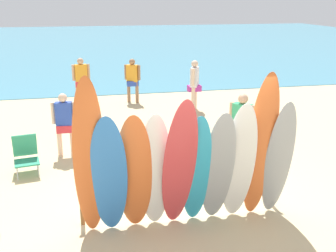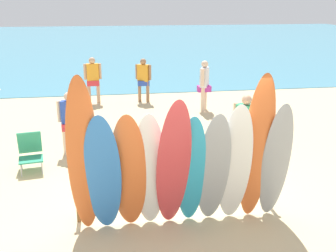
{
  "view_description": "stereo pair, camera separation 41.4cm",
  "coord_description": "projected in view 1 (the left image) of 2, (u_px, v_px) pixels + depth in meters",
  "views": [
    {
      "loc": [
        -1.51,
        -6.09,
        3.61
      ],
      "look_at": [
        0.0,
        1.12,
        1.26
      ],
      "focal_mm": 43.25,
      "sensor_mm": 36.0,
      "label": 1
    },
    {
      "loc": [
        -1.1,
        -6.17,
        3.61
      ],
      "look_at": [
        0.0,
        1.12,
        1.26
      ],
      "focal_mm": 43.25,
      "sensor_mm": 36.0,
      "label": 2
    }
  ],
  "objects": [
    {
      "name": "beach_chair_red",
      "position": [
        26.0,
        153.0,
        8.61
      ],
      "size": [
        0.6,
        0.71,
        0.84
      ],
      "rotation": [
        0.0,
        0.0,
        0.16
      ],
      "color": "#B7B7BC",
      "rests_on": "ground"
    },
    {
      "name": "surfboard_orange_0",
      "position": [
        89.0,
        161.0,
        5.94
      ],
      "size": [
        0.49,
        0.63,
        2.64
      ],
      "primitive_type": "ellipsoid",
      "rotation": [
        0.21,
        0.0,
        0.03
      ],
      "color": "orange",
      "rests_on": "ground"
    },
    {
      "name": "beachgoer_midbeach",
      "position": [
        81.0,
        78.0,
        14.08
      ],
      "size": [
        0.61,
        0.26,
        1.63
      ],
      "rotation": [
        0.0,
        0.0,
        0.11
      ],
      "color": "tan",
      "rests_on": "ground"
    },
    {
      "name": "surfboard_white_3",
      "position": [
        155.0,
        172.0,
        6.3
      ],
      "size": [
        0.55,
        0.54,
        2.02
      ],
      "primitive_type": "ellipsoid",
      "rotation": [
        0.2,
        0.0,
        -0.1
      ],
      "color": "white",
      "rests_on": "ground"
    },
    {
      "name": "ground",
      "position": [
        115.0,
        73.0,
        20.13
      ],
      "size": [
        60.0,
        60.0,
        0.0
      ],
      "primitive_type": "plane",
      "color": "#D3BC8C"
    },
    {
      "name": "surfboard_orange_8",
      "position": [
        260.0,
        148.0,
        6.5
      ],
      "size": [
        0.53,
        0.59,
        2.58
      ],
      "primitive_type": "ellipsoid",
      "rotation": [
        0.19,
        0.0,
        -0.06
      ],
      "color": "orange",
      "rests_on": "ground"
    },
    {
      "name": "surfboard_teal_5",
      "position": [
        197.0,
        171.0,
        6.39
      ],
      "size": [
        0.51,
        0.62,
        1.98
      ],
      "primitive_type": "ellipsoid",
      "rotation": [
        0.26,
        0.0,
        -0.09
      ],
      "color": "#289EC6",
      "rests_on": "ground"
    },
    {
      "name": "beachgoer_near_rack",
      "position": [
        242.0,
        124.0,
        8.96
      ],
      "size": [
        0.46,
        0.46,
        1.61
      ],
      "rotation": [
        0.0,
        0.0,
        5.5
      ],
      "color": "tan",
      "rests_on": "ground"
    },
    {
      "name": "surfboard_white_7",
      "position": [
        239.0,
        163.0,
        6.51
      ],
      "size": [
        0.59,
        0.58,
        2.12
      ],
      "primitive_type": "ellipsoid",
      "rotation": [
        0.22,
        0.0,
        -0.09
      ],
      "color": "white",
      "rests_on": "ground"
    },
    {
      "name": "beachgoer_photographing",
      "position": [
        64.0,
        120.0,
        9.44
      ],
      "size": [
        0.57,
        0.24,
        1.51
      ],
      "rotation": [
        0.0,
        0.0,
        3.04
      ],
      "color": "beige",
      "rests_on": "ground"
    },
    {
      "name": "surfboard_red_4",
      "position": [
        179.0,
        166.0,
        6.21
      ],
      "size": [
        0.58,
        0.76,
        2.28
      ],
      "primitive_type": "ellipsoid",
      "rotation": [
        0.28,
        0.0,
        0.07
      ],
      "color": "#D13D42",
      "rests_on": "ground"
    },
    {
      "name": "surfboard_rack",
      "position": [
        181.0,
        186.0,
        6.91
      ],
      "size": [
        3.49,
        0.07,
        0.66
      ],
      "color": "brown",
      "rests_on": "ground"
    },
    {
      "name": "surfboard_blue_1",
      "position": [
        109.0,
        177.0,
        6.1
      ],
      "size": [
        0.61,
        0.57,
        2.05
      ],
      "primitive_type": "ellipsoid",
      "rotation": [
        0.23,
        0.0,
        -0.09
      ],
      "color": "#337AD1",
      "rests_on": "ground"
    },
    {
      "name": "surfboard_orange_2",
      "position": [
        135.0,
        174.0,
        6.24
      ],
      "size": [
        0.61,
        0.53,
        2.02
      ],
      "primitive_type": "ellipsoid",
      "rotation": [
        0.2,
        0.0,
        -0.1
      ],
      "color": "orange",
      "rests_on": "ground"
    },
    {
      "name": "beachgoer_strolling",
      "position": [
        133.0,
        78.0,
        14.31
      ],
      "size": [
        0.54,
        0.36,
        1.56
      ],
      "rotation": [
        0.0,
        0.0,
        5.82
      ],
      "color": "#9E704C",
      "rests_on": "ground"
    },
    {
      "name": "ocean_water",
      "position": [
        100.0,
        42.0,
        34.36
      ],
      "size": [
        60.0,
        40.0,
        0.02
      ],
      "primitive_type": "cube",
      "color": "teal",
      "rests_on": "ground"
    },
    {
      "name": "surfboard_grey_6",
      "position": [
        218.0,
        168.0,
        6.45
      ],
      "size": [
        0.54,
        0.6,
        2.01
      ],
      "primitive_type": "ellipsoid",
      "rotation": [
        0.25,
        0.0,
        -0.03
      ],
      "color": "#999EA3",
      "rests_on": "ground"
    },
    {
      "name": "beachgoer_by_water",
      "position": [
        194.0,
        82.0,
        13.29
      ],
      "size": [
        0.43,
        0.58,
        1.67
      ],
      "rotation": [
        0.0,
        0.0,
        4.26
      ],
      "color": "beige",
      "rests_on": "ground"
    },
    {
      "name": "surfboard_grey_9",
      "position": [
        278.0,
        160.0,
        6.63
      ],
      "size": [
        0.51,
        0.61,
        2.12
      ],
      "primitive_type": "ellipsoid",
      "rotation": [
        0.23,
        0.0,
        -0.1
      ],
      "color": "#999EA3",
      "rests_on": "ground"
    }
  ]
}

